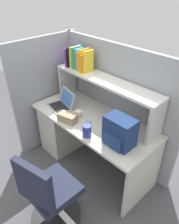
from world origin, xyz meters
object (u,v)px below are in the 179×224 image
Objects in this scene: paper_cup at (79,114)px; snack_canister at (87,131)px; office_chair at (49,197)px; laptop at (62,104)px; backpack at (119,132)px; tissue_box at (68,118)px; computer_mouse at (87,124)px.

snack_canister reaches higher than paper_cup.
snack_canister is at bearing -91.57° from office_chair.
laptop reaches higher than office_chair.
backpack is 0.68m from tissue_box.
paper_cup is at bearing 178.39° from backpack.
tissue_box is (0.30, -0.15, -0.00)m from laptop.
computer_mouse is at bearing -83.18° from office_chair.
laptop is at bearing -58.44° from office_chair.
tissue_box is at bearing -100.71° from paper_cup.
paper_cup is at bearing -1.51° from laptop.
office_chair reaches higher than paper_cup.
computer_mouse is 0.77× the size of snack_canister.
snack_canister is at bearing -57.97° from computer_mouse.
laptop is 3.43× the size of computer_mouse.
computer_mouse is 0.20m from snack_canister.
tissue_box is (-0.03, -0.14, 0.00)m from paper_cup.
tissue_box is 1.62× the size of snack_canister.
laptop reaches higher than tissue_box.
computer_mouse is at bearing -11.81° from paper_cup.
computer_mouse is (-0.46, -0.02, -0.13)m from backpack.
paper_cup is 0.97m from office_chair.
backpack is (0.96, -0.03, 0.10)m from laptop.
backpack is 1.41× the size of tissue_box.
computer_mouse is (0.50, -0.05, -0.03)m from laptop.
backpack is at bearing -117.16° from office_chair.
office_chair is at bearing -86.20° from computer_mouse.
tissue_box is at bearing -168.50° from computer_mouse.
office_chair is at bearing -78.55° from snack_canister.
computer_mouse is 1.12× the size of paper_cup.
laptop is 1.62× the size of tissue_box.
snack_canister reaches higher than computer_mouse.
backpack is at bearing -13.60° from computer_mouse.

